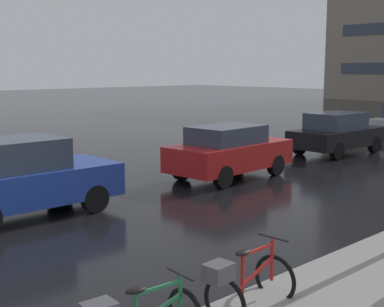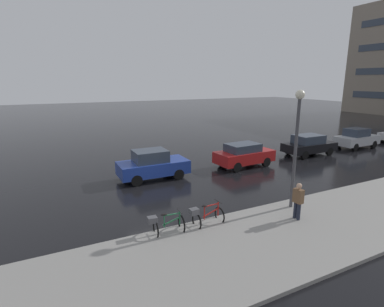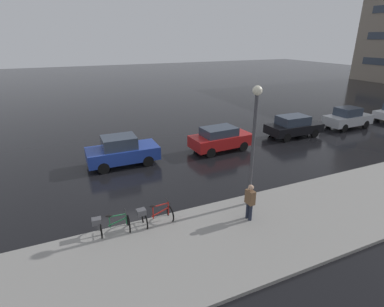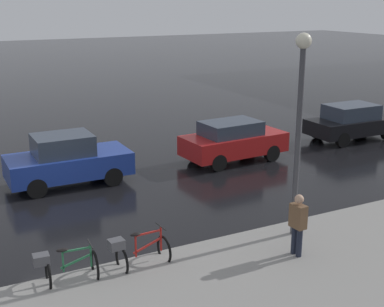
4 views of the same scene
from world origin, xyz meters
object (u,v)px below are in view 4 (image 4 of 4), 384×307
at_px(bicycle_nearest, 65,266).
at_px(streetlamp, 300,109).
at_px(bicycle_second, 137,251).
at_px(car_blue, 67,160).
at_px(car_black, 352,122).
at_px(pedestrian, 298,224).
at_px(car_red, 233,141).

distance_m(bicycle_nearest, streetlamp, 6.64).
distance_m(bicycle_second, car_blue, 6.65).
distance_m(car_blue, streetlamp, 8.44).
distance_m(car_blue, car_black, 12.79).
bearing_deg(pedestrian, bicycle_second, -109.88).
bearing_deg(pedestrian, car_red, 158.93).
bearing_deg(bicycle_second, car_red, 134.40).
distance_m(car_blue, car_red, 6.37).
relative_size(bicycle_second, streetlamp, 0.27).
height_order(car_blue, streetlamp, streetlamp).
xyz_separation_m(bicycle_second, streetlamp, (0.27, 4.27, 2.96)).
relative_size(bicycle_second, car_blue, 0.35).
distance_m(bicycle_nearest, car_red, 10.36).
height_order(bicycle_second, car_red, car_red).
height_order(bicycle_nearest, streetlamp, streetlamp).
distance_m(car_black, streetlamp, 11.48).
relative_size(bicycle_second, pedestrian, 0.85).
bearing_deg(bicycle_second, bicycle_nearest, -92.59).
bearing_deg(car_red, car_blue, -92.16).
relative_size(pedestrian, streetlamp, 0.32).
distance_m(bicycle_second, pedestrian, 3.83).
bearing_deg(bicycle_second, car_blue, 178.56).
distance_m(bicycle_nearest, bicycle_second, 1.66).
bearing_deg(car_blue, car_red, 87.84).
distance_m(car_blue, pedestrian, 8.63).
bearing_deg(car_red, bicycle_nearest, -52.34).
relative_size(car_red, streetlamp, 0.78).
relative_size(car_blue, streetlamp, 0.77).
height_order(car_blue, car_red, car_blue).
xyz_separation_m(car_red, car_black, (-0.35, 6.42, -0.01)).
distance_m(bicycle_nearest, pedestrian, 5.43).
bearing_deg(bicycle_nearest, streetlamp, 86.66).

